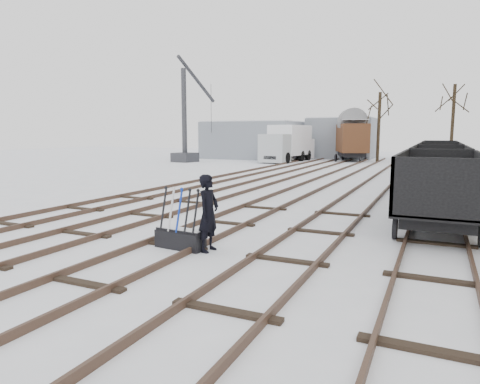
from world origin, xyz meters
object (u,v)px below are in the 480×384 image
object	(u,v)px
lorry	(287,143)
panel_van	(294,149)
freight_wagon_a	(438,200)
ground_frame	(180,237)
box_van_wagon	(352,137)
worker	(208,213)
crane	(186,135)

from	to	relation	value
lorry	panel_van	size ratio (longest dim) A/B	1.52
freight_wagon_a	lorry	world-z (taller)	lorry
ground_frame	freight_wagon_a	xyz separation A→B (m)	(5.74, 5.04, 0.58)
box_van_wagon	lorry	size ratio (longest dim) A/B	0.75
lorry	panel_van	world-z (taller)	lorry
panel_van	freight_wagon_a	bearing A→B (deg)	-51.57
panel_van	ground_frame	bearing A→B (deg)	-63.60
ground_frame	panel_van	bearing A→B (deg)	109.35
ground_frame	lorry	bearing A→B (deg)	110.27
freight_wagon_a	ground_frame	bearing A→B (deg)	-138.71
ground_frame	box_van_wagon	xyz separation A→B (m)	(-2.32, 35.32, 2.10)
worker	ground_frame	bearing A→B (deg)	99.80
lorry	panel_van	bearing A→B (deg)	95.54
lorry	crane	distance (m)	9.96
worker	freight_wagon_a	world-z (taller)	freight_wagon_a
box_van_wagon	freight_wagon_a	bearing A→B (deg)	-94.70
freight_wagon_a	crane	size ratio (longest dim) A/B	0.55
panel_van	crane	world-z (taller)	crane
lorry	ground_frame	bearing A→B (deg)	-71.47
box_van_wagon	panel_van	size ratio (longest dim) A/B	1.13
lorry	crane	xyz separation A→B (m)	(-8.87, -4.45, 0.81)
lorry	panel_van	distance (m)	2.60
freight_wagon_a	crane	world-z (taller)	crane
box_van_wagon	panel_van	xyz separation A→B (m)	(-5.71, -1.05, -1.25)
freight_wagon_a	crane	distance (m)	31.78
box_van_wagon	panel_van	bearing A→B (deg)	170.83
panel_van	crane	size ratio (longest dim) A/B	0.53
worker	crane	xyz separation A→B (m)	(-17.61, 27.21, 1.73)
ground_frame	panel_van	distance (m)	35.21
box_van_wagon	crane	xyz separation A→B (m)	(-14.53, -8.01, 0.27)
freight_wagon_a	lorry	distance (m)	30.06
worker	lorry	xyz separation A→B (m)	(-8.74, 31.66, 0.91)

